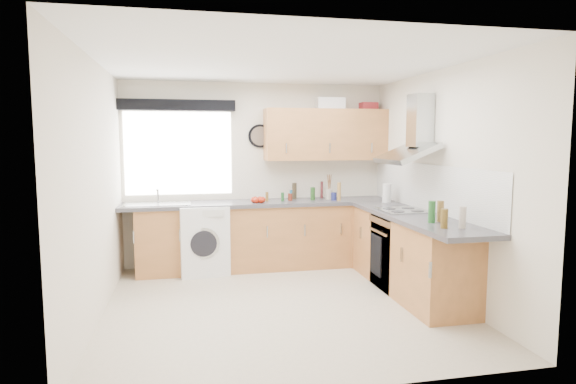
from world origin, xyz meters
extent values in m
plane|color=beige|center=(0.00, 0.00, 0.00)|extent=(3.60, 3.60, 0.00)
cube|color=white|center=(0.00, 0.00, 2.50)|extent=(3.60, 3.60, 0.02)
cube|color=silver|center=(0.00, 1.80, 1.25)|extent=(3.60, 0.02, 2.50)
cube|color=silver|center=(0.00, -1.80, 1.25)|extent=(3.60, 0.02, 2.50)
cube|color=silver|center=(-1.80, 0.00, 1.25)|extent=(0.02, 3.60, 2.50)
cube|color=silver|center=(1.80, 0.00, 1.25)|extent=(0.02, 3.60, 2.50)
cube|color=white|center=(-1.05, 1.79, 1.55)|extent=(1.40, 0.02, 1.10)
cube|color=black|center=(-1.05, 1.70, 2.18)|extent=(1.50, 0.18, 0.14)
cube|color=white|center=(1.79, 0.30, 1.18)|extent=(0.01, 3.00, 0.54)
cube|color=#976032|center=(-0.10, 1.51, 0.43)|extent=(3.00, 0.58, 0.86)
cube|color=#976032|center=(1.50, 1.50, 0.43)|extent=(0.60, 0.60, 0.86)
cube|color=#976032|center=(1.51, 0.15, 0.43)|extent=(0.58, 2.10, 0.86)
cube|color=#37363B|center=(0.00, 1.50, 0.89)|extent=(3.60, 0.62, 0.05)
cube|color=#37363B|center=(1.50, 0.00, 0.89)|extent=(0.62, 2.42, 0.05)
cube|color=black|center=(1.50, 0.30, 0.42)|extent=(0.56, 0.58, 0.85)
cube|color=#A6ACAF|center=(1.50, 0.30, 0.92)|extent=(0.52, 0.52, 0.01)
cube|color=#976032|center=(0.95, 1.62, 1.80)|extent=(1.70, 0.35, 0.70)
cube|color=white|center=(-0.76, 1.43, 0.45)|extent=(0.67, 0.65, 0.89)
cylinder|color=black|center=(0.05, 1.76, 1.78)|extent=(0.32, 0.04, 0.32)
cube|color=white|center=(1.02, 1.72, 2.23)|extent=(0.39, 0.29, 0.16)
cube|color=maroon|center=(1.60, 1.72, 2.20)|extent=(0.23, 0.20, 0.11)
cylinder|color=#A19384|center=(0.98, 1.54, 0.98)|extent=(0.12, 0.12, 0.14)
cylinder|color=white|center=(1.62, 1.05, 1.03)|extent=(0.14, 0.14, 0.25)
cylinder|color=#551E22|center=(0.91, 1.69, 1.03)|extent=(0.04, 0.04, 0.23)
cylinder|color=#31291B|center=(0.51, 1.66, 1.02)|extent=(0.06, 0.06, 0.22)
cylinder|color=brown|center=(0.10, 1.49, 0.97)|extent=(0.04, 0.04, 0.12)
cylinder|color=#19547A|center=(0.43, 1.50, 0.98)|extent=(0.04, 0.04, 0.14)
cylinder|color=olive|center=(1.06, 1.36, 1.03)|extent=(0.05, 0.05, 0.25)
cylinder|color=#1C4017|center=(0.73, 1.48, 1.00)|extent=(0.06, 0.06, 0.18)
cylinder|color=#5D1F13|center=(0.42, 1.50, 0.96)|extent=(0.06, 0.06, 0.10)
cylinder|color=navy|center=(1.00, 1.39, 0.96)|extent=(0.07, 0.07, 0.11)
cylinder|color=#1A491F|center=(0.30, 1.45, 0.97)|extent=(0.04, 0.04, 0.12)
cylinder|color=brown|center=(1.54, -0.46, 1.02)|extent=(0.07, 0.07, 0.21)
cylinder|color=#B8AB9D|center=(1.56, -0.82, 1.01)|extent=(0.07, 0.07, 0.20)
cylinder|color=brown|center=(1.40, -0.79, 1.00)|extent=(0.07, 0.07, 0.18)
cylinder|color=#1F5722|center=(1.43, -0.49, 1.02)|extent=(0.07, 0.07, 0.22)
camera|label=1|loc=(-0.94, -4.82, 1.74)|focal=30.00mm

